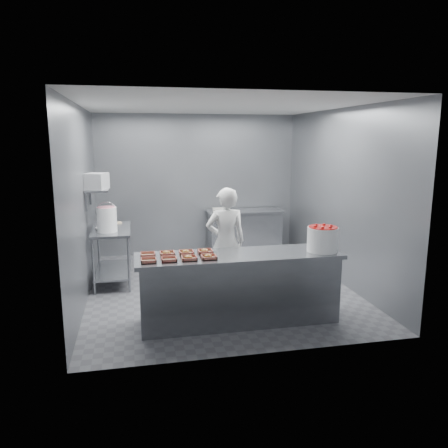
{
  "coord_description": "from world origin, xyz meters",
  "views": [
    {
      "loc": [
        -1.27,
        -6.51,
        2.34
      ],
      "look_at": [
        0.04,
        -0.2,
        1.06
      ],
      "focal_mm": 35.0,
      "sensor_mm": 36.0,
      "label": 1
    }
  ],
  "objects_px": {
    "tray_1": "(169,259)",
    "tray_3": "(209,257)",
    "back_counter": "(244,232)",
    "tray_7": "(205,251)",
    "tray_2": "(189,258)",
    "tray_0": "(149,260)",
    "worker": "(226,242)",
    "service_counter": "(239,288)",
    "tray_6": "(186,252)",
    "tray_4": "(148,255)",
    "glaze_bucket": "(107,219)",
    "strawberry_tub": "(323,238)",
    "tray_5": "(167,253)",
    "appliance": "(97,181)",
    "prep_table": "(112,247)"
  },
  "relations": [
    {
      "from": "tray_1",
      "to": "tray_3",
      "type": "height_order",
      "value": "tray_3"
    },
    {
      "from": "back_counter",
      "to": "tray_7",
      "type": "height_order",
      "value": "tray_7"
    },
    {
      "from": "tray_2",
      "to": "back_counter",
      "type": "bearing_deg",
      "value": 65.33
    },
    {
      "from": "tray_0",
      "to": "worker",
      "type": "xyz_separation_m",
      "value": [
        1.17,
        1.13,
        -0.1
      ]
    },
    {
      "from": "service_counter",
      "to": "tray_6",
      "type": "bearing_deg",
      "value": 168.62
    },
    {
      "from": "worker",
      "to": "service_counter",
      "type": "bearing_deg",
      "value": 86.81
    },
    {
      "from": "service_counter",
      "to": "tray_4",
      "type": "height_order",
      "value": "tray_4"
    },
    {
      "from": "tray_0",
      "to": "tray_3",
      "type": "bearing_deg",
      "value": -0.0
    },
    {
      "from": "service_counter",
      "to": "glaze_bucket",
      "type": "relative_size",
      "value": 5.55
    },
    {
      "from": "tray_0",
      "to": "tray_2",
      "type": "bearing_deg",
      "value": -0.0
    },
    {
      "from": "strawberry_tub",
      "to": "tray_2",
      "type": "bearing_deg",
      "value": -178.31
    },
    {
      "from": "tray_2",
      "to": "glaze_bucket",
      "type": "distance_m",
      "value": 2.13
    },
    {
      "from": "tray_0",
      "to": "worker",
      "type": "bearing_deg",
      "value": 44.04
    },
    {
      "from": "tray_2",
      "to": "tray_5",
      "type": "distance_m",
      "value": 0.36
    },
    {
      "from": "back_counter",
      "to": "tray_5",
      "type": "distance_m",
      "value": 3.63
    },
    {
      "from": "back_counter",
      "to": "tray_7",
      "type": "relative_size",
      "value": 8.01
    },
    {
      "from": "tray_3",
      "to": "strawberry_tub",
      "type": "xyz_separation_m",
      "value": [
        1.49,
        0.05,
        0.15
      ]
    },
    {
      "from": "tray_0",
      "to": "tray_4",
      "type": "distance_m",
      "value": 0.26
    },
    {
      "from": "tray_0",
      "to": "tray_2",
      "type": "xyz_separation_m",
      "value": [
        0.48,
        -0.0,
        0.0
      ]
    },
    {
      "from": "tray_5",
      "to": "appliance",
      "type": "xyz_separation_m",
      "value": [
        -0.93,
        1.6,
        0.76
      ]
    },
    {
      "from": "tray_0",
      "to": "glaze_bucket",
      "type": "height_order",
      "value": "glaze_bucket"
    },
    {
      "from": "prep_table",
      "to": "glaze_bucket",
      "type": "relative_size",
      "value": 2.56
    },
    {
      "from": "tray_1",
      "to": "tray_4",
      "type": "bearing_deg",
      "value": 132.38
    },
    {
      "from": "tray_4",
      "to": "tray_6",
      "type": "height_order",
      "value": "tray_6"
    },
    {
      "from": "tray_3",
      "to": "tray_6",
      "type": "height_order",
      "value": "same"
    },
    {
      "from": "tray_3",
      "to": "tray_7",
      "type": "bearing_deg",
      "value": 90.0
    },
    {
      "from": "tray_0",
      "to": "tray_7",
      "type": "bearing_deg",
      "value": 20.14
    },
    {
      "from": "tray_3",
      "to": "tray_6",
      "type": "xyz_separation_m",
      "value": [
        -0.24,
        0.26,
        0.0
      ]
    },
    {
      "from": "tray_2",
      "to": "strawberry_tub",
      "type": "distance_m",
      "value": 1.74
    },
    {
      "from": "tray_7",
      "to": "appliance",
      "type": "xyz_separation_m",
      "value": [
        -1.41,
        1.6,
        0.76
      ]
    },
    {
      "from": "tray_0",
      "to": "tray_4",
      "type": "height_order",
      "value": "same"
    },
    {
      "from": "prep_table",
      "to": "tray_4",
      "type": "bearing_deg",
      "value": -74.05
    },
    {
      "from": "tray_2",
      "to": "appliance",
      "type": "relative_size",
      "value": 0.57
    },
    {
      "from": "service_counter",
      "to": "prep_table",
      "type": "bearing_deg",
      "value": 130.24
    },
    {
      "from": "tray_2",
      "to": "tray_6",
      "type": "bearing_deg",
      "value": 90.0
    },
    {
      "from": "service_counter",
      "to": "strawberry_tub",
      "type": "distance_m",
      "value": 1.25
    },
    {
      "from": "tray_0",
      "to": "tray_4",
      "type": "xyz_separation_m",
      "value": [
        0.0,
        0.26,
        0.0
      ]
    },
    {
      "from": "prep_table",
      "to": "tray_7",
      "type": "distance_m",
      "value": 2.22
    },
    {
      "from": "prep_table",
      "to": "worker",
      "type": "xyz_separation_m",
      "value": [
        1.69,
        -0.95,
        0.22
      ]
    },
    {
      "from": "service_counter",
      "to": "tray_2",
      "type": "xyz_separation_m",
      "value": [
        -0.65,
        -0.13,
        0.47
      ]
    },
    {
      "from": "tray_2",
      "to": "tray_5",
      "type": "relative_size",
      "value": 1.0
    },
    {
      "from": "tray_3",
      "to": "glaze_bucket",
      "type": "height_order",
      "value": "glaze_bucket"
    },
    {
      "from": "tray_5",
      "to": "strawberry_tub",
      "type": "bearing_deg",
      "value": -6.13
    },
    {
      "from": "back_counter",
      "to": "tray_2",
      "type": "distance_m",
      "value": 3.75
    },
    {
      "from": "tray_1",
      "to": "tray_2",
      "type": "relative_size",
      "value": 1.0
    },
    {
      "from": "service_counter",
      "to": "tray_1",
      "type": "bearing_deg",
      "value": -171.6
    },
    {
      "from": "tray_2",
      "to": "glaze_bucket",
      "type": "height_order",
      "value": "glaze_bucket"
    },
    {
      "from": "service_counter",
      "to": "tray_4",
      "type": "relative_size",
      "value": 13.88
    },
    {
      "from": "tray_3",
      "to": "worker",
      "type": "bearing_deg",
      "value": 68.19
    },
    {
      "from": "tray_0",
      "to": "prep_table",
      "type": "bearing_deg",
      "value": 104.02
    }
  ]
}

